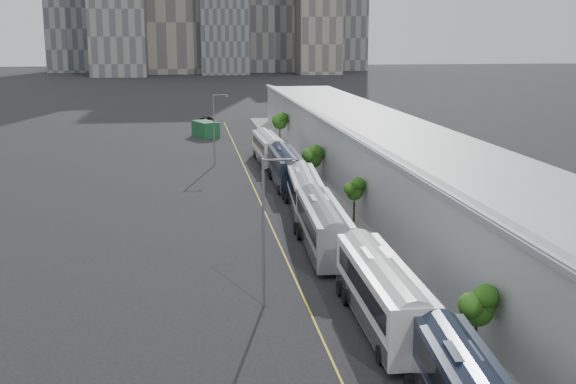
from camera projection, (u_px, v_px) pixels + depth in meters
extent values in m
cube|color=gray|center=(391.00, 226.00, 63.72)|extent=(10.00, 170.00, 0.12)
cube|color=gold|center=(273.00, 231.00, 62.31)|extent=(0.12, 160.00, 0.02)
cube|color=gray|center=(436.00, 188.00, 63.55)|extent=(12.00, 160.00, 6.80)
cube|color=gray|center=(438.00, 161.00, 63.03)|extent=(12.45, 160.40, 2.57)
cube|color=gray|center=(372.00, 149.00, 61.98)|extent=(0.30, 160.00, 0.40)
cube|color=black|center=(463.00, 354.00, 30.39)|extent=(1.42, 2.19, 0.28)
cube|color=white|center=(382.00, 293.00, 41.70)|extent=(2.99, 13.71, 3.31)
cube|color=black|center=(383.00, 284.00, 41.37)|extent=(3.02, 12.07, 1.13)
cube|color=silver|center=(381.00, 310.00, 41.92)|extent=(3.03, 13.44, 1.06)
cube|color=white|center=(376.00, 255.00, 42.83)|extent=(1.41, 2.34, 0.32)
cube|color=gray|center=(323.00, 226.00, 56.16)|extent=(3.34, 13.77, 3.31)
cube|color=black|center=(323.00, 219.00, 55.83)|extent=(3.33, 12.13, 1.13)
cube|color=silver|center=(323.00, 239.00, 56.39)|extent=(3.37, 13.50, 1.06)
cube|color=gray|center=(319.00, 199.00, 57.30)|extent=(1.47, 2.37, 0.32)
cube|color=silver|center=(305.00, 191.00, 69.05)|extent=(3.62, 13.28, 3.18)
cube|color=black|center=(305.00, 186.00, 68.74)|extent=(3.56, 11.71, 1.08)
cube|color=silver|center=(304.00, 202.00, 69.27)|extent=(3.64, 13.02, 1.02)
cube|color=silver|center=(302.00, 171.00, 70.15)|extent=(1.48, 2.31, 0.30)
cube|color=black|center=(286.00, 167.00, 81.16)|extent=(2.85, 13.61, 3.29)
cube|color=black|center=(286.00, 162.00, 80.83)|extent=(2.89, 11.98, 1.12)
cube|color=silver|center=(286.00, 176.00, 81.39)|extent=(2.88, 13.34, 1.05)
cube|color=black|center=(284.00, 149.00, 82.29)|extent=(1.38, 2.31, 0.31)
cube|color=white|center=(268.00, 148.00, 95.24)|extent=(2.96, 13.23, 3.19)
cube|color=black|center=(268.00, 144.00, 94.92)|extent=(2.98, 11.65, 1.08)
cube|color=silver|center=(268.00, 156.00, 95.46)|extent=(3.00, 12.97, 1.02)
cube|color=white|center=(267.00, 133.00, 96.33)|extent=(1.37, 2.26, 0.30)
cylinder|color=black|center=(476.00, 332.00, 37.43)|extent=(0.18, 0.18, 3.02)
sphere|color=#2B6015|center=(477.00, 304.00, 37.10)|extent=(1.79, 1.79, 1.79)
cylinder|color=black|center=(354.00, 206.00, 64.79)|extent=(0.18, 0.18, 3.11)
sphere|color=#2B6015|center=(354.00, 189.00, 64.46)|extent=(1.53, 1.53, 1.53)
cylinder|color=black|center=(313.00, 168.00, 83.70)|extent=(0.18, 0.18, 2.85)
sphere|color=#2B6015|center=(313.00, 155.00, 83.38)|extent=(2.26, 2.26, 2.26)
cylinder|color=black|center=(280.00, 132.00, 112.31)|extent=(0.18, 0.18, 3.60)
sphere|color=#2B6015|center=(280.00, 120.00, 111.91)|extent=(2.26, 2.26, 2.26)
cylinder|color=#59595E|center=(263.00, 234.00, 44.19)|extent=(0.18, 0.18, 9.35)
cylinder|color=#59595E|center=(278.00, 160.00, 43.33)|extent=(1.80, 0.14, 0.14)
cube|color=#59595E|center=(291.00, 162.00, 43.47)|extent=(0.50, 0.22, 0.18)
cylinder|color=#59595E|center=(214.00, 130.00, 92.70)|extent=(0.18, 0.18, 9.18)
cylinder|color=#59595E|center=(220.00, 95.00, 91.87)|extent=(1.80, 0.14, 0.14)
cube|color=#59595E|center=(227.00, 96.00, 92.01)|extent=(0.50, 0.22, 0.18)
cube|color=#164726|center=(206.00, 129.00, 119.28)|extent=(4.60, 5.96, 2.61)
imported|color=black|center=(209.00, 121.00, 135.58)|extent=(3.57, 5.67, 1.46)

